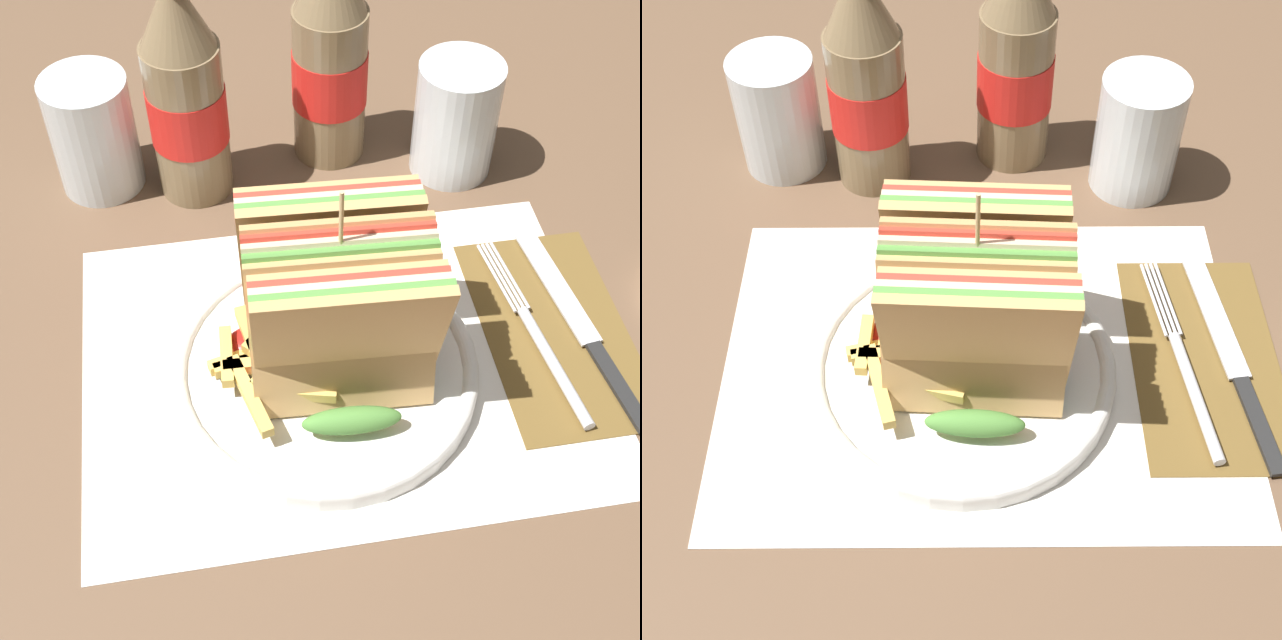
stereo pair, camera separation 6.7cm
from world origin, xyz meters
TOP-DOWN VIEW (x-y plane):
  - ground_plane at (0.00, 0.00)m, footprint 4.00×4.00m
  - placemat at (0.04, 0.01)m, footprint 0.40×0.30m
  - plate_main at (0.02, 0.00)m, footprint 0.23×0.23m
  - club_sandwich at (0.03, 0.01)m, footprint 0.13×0.17m
  - fries_pile at (-0.02, 0.00)m, footprint 0.10×0.13m
  - ketchup_blob at (-0.03, 0.02)m, footprint 0.03×0.03m
  - napkin at (0.21, 0.01)m, footprint 0.11×0.21m
  - fork at (0.20, -0.01)m, footprint 0.04×0.19m
  - knife at (0.23, 0.01)m, footprint 0.04×0.21m
  - coke_bottle_near at (-0.06, 0.23)m, footprint 0.07×0.07m
  - coke_bottle_far at (0.07, 0.27)m, footprint 0.07×0.07m
  - glass_near at (0.18, 0.22)m, footprint 0.08×0.08m
  - glass_far at (-0.14, 0.25)m, footprint 0.08×0.08m

SIDE VIEW (x-z plane):
  - ground_plane at x=0.00m, z-range 0.00..0.00m
  - placemat at x=0.04m, z-range 0.00..0.00m
  - napkin at x=0.21m, z-range 0.00..0.00m
  - knife at x=0.23m, z-range 0.00..0.01m
  - fork at x=0.20m, z-range 0.00..0.01m
  - plate_main at x=0.02m, z-range 0.00..0.02m
  - ketchup_blob at x=-0.03m, z-range 0.02..0.03m
  - fries_pile at x=-0.02m, z-range 0.02..0.04m
  - glass_far at x=-0.14m, z-range -0.01..0.10m
  - glass_near at x=0.18m, z-range 0.00..0.11m
  - club_sandwich at x=0.03m, z-range -0.01..0.17m
  - coke_bottle_near at x=-0.06m, z-range -0.02..0.22m
  - coke_bottle_far at x=0.07m, z-range -0.02..0.22m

